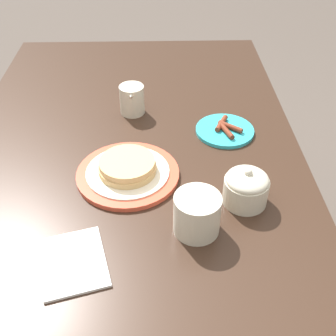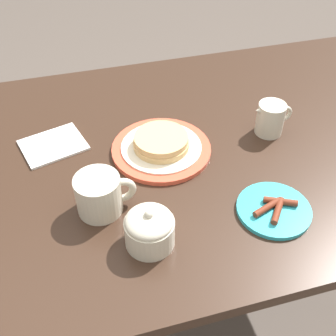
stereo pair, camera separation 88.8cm
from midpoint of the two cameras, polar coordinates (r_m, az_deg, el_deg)
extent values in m
plane|color=#51473F|center=(1.58, -18.24, -29.32)|extent=(8.00, 8.00, 0.00)
cube|color=#332116|center=(0.95, -27.43, -11.38)|extent=(1.49, 0.88, 0.03)
cube|color=#332116|center=(1.61, -2.52, -1.71)|extent=(0.07, 0.07, 0.74)
cube|color=#332116|center=(1.80, -27.37, -1.93)|extent=(0.07, 0.07, 0.74)
cylinder|color=#DB5138|center=(0.91, -29.32, -13.22)|extent=(0.24, 0.24, 0.01)
cylinder|color=beige|center=(0.90, -29.48, -12.90)|extent=(0.20, 0.20, 0.00)
cylinder|color=tan|center=(0.90, -29.68, -12.51)|extent=(0.14, 0.14, 0.02)
cylinder|color=tan|center=(0.89, -29.99, -11.89)|extent=(0.13, 0.13, 0.02)
cylinder|color=#2DADBC|center=(0.94, -11.24, -5.68)|extent=(0.16, 0.16, 0.01)
cylinder|color=maroon|center=(0.92, -11.46, -5.90)|extent=(0.07, 0.04, 0.01)
cylinder|color=maroon|center=(0.94, -11.66, -4.42)|extent=(0.07, 0.04, 0.01)
cylinder|color=maroon|center=(0.93, -10.47, -5.15)|extent=(0.05, 0.06, 0.01)
cylinder|color=beige|center=(0.74, -24.15, -22.84)|extent=(0.09, 0.09, 0.09)
torus|color=beige|center=(0.76, -23.03, -19.74)|extent=(0.06, 0.02, 0.06)
cylinder|color=#472819|center=(0.71, -24.97, -21.39)|extent=(0.08, 0.08, 0.00)
cylinder|color=beige|center=(1.06, -24.14, -0.03)|extent=(0.07, 0.07, 0.08)
cone|color=beige|center=(1.02, -25.09, 0.17)|extent=(0.04, 0.03, 0.04)
torus|color=beige|center=(1.08, -23.72, 1.48)|extent=(0.05, 0.01, 0.05)
cylinder|color=beige|center=(0.75, -13.60, -18.92)|extent=(0.10, 0.10, 0.06)
ellipsoid|color=beige|center=(0.72, -14.00, -17.53)|extent=(0.09, 0.09, 0.03)
sphere|color=beige|center=(0.71, -14.25, -16.66)|extent=(0.02, 0.02, 0.02)
cube|color=white|center=(0.86, -41.73, -25.69)|extent=(0.18, 0.16, 0.01)
camera|label=1|loc=(0.44, -123.02, -25.88)|focal=45.00mm
camera|label=2|loc=(0.44, 56.98, 25.88)|focal=45.00mm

